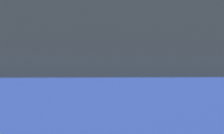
{
  "coord_description": "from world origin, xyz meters",
  "views": [
    {
      "loc": [
        -0.68,
        -3.48,
        1.16
      ],
      "look_at": [
        -0.25,
        0.36,
        1.13
      ],
      "focal_mm": 80.86,
      "sensor_mm": 36.0,
      "label": 1
    }
  ],
  "objects": [
    {
      "name": "parking_meter",
      "position": [
        0.13,
        0.27,
        1.15
      ],
      "size": [
        0.16,
        0.17,
        1.44
      ],
      "rotation": [
        0.0,
        0.0,
        3.16
      ],
      "color": "slate",
      "rests_on": "sidewalk_curb"
    },
    {
      "name": "pedestrian_at_meter",
      "position": [
        -0.5,
        0.38,
        1.08
      ],
      "size": [
        0.67,
        0.46,
        1.69
      ],
      "rotation": [
        0.0,
        0.0,
        -0.18
      ],
      "color": "brown",
      "rests_on": "sidewalk_curb"
    },
    {
      "name": "background_railing",
      "position": [
        0.0,
        2.18,
        0.85
      ],
      "size": [
        24.06,
        0.06,
        1.03
      ],
      "color": "gray",
      "rests_on": "sidewalk_curb"
    },
    {
      "name": "backdrop_wall",
      "position": [
        0.0,
        5.6,
        1.74
      ],
      "size": [
        32.0,
        0.5,
        3.49
      ],
      "primitive_type": "cube",
      "color": "#ADA38E",
      "rests_on": "ground"
    }
  ]
}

